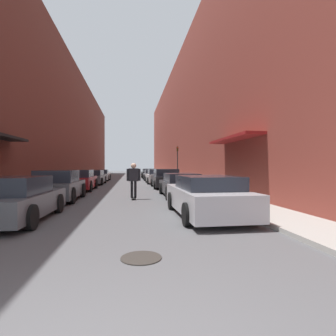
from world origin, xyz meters
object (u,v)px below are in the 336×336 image
parked_car_right_5 (149,173)px  parked_car_right_3 (158,177)px  parked_car_right_2 (166,179)px  parked_car_left_3 (93,177)px  parked_car_left_1 (58,186)px  parked_car_left_0 (15,200)px  parked_car_left_4 (100,175)px  skateboarder (134,177)px  parked_car_right_1 (181,185)px  traffic_light (177,160)px  parked_car_right_4 (152,175)px  parked_car_right_0 (206,196)px  parked_car_left_2 (80,180)px  manhole_cover (141,258)px

parked_car_right_5 → parked_car_right_3: bearing=-89.8°
parked_car_right_3 → parked_car_right_2: bearing=-88.8°
parked_car_left_3 → parked_car_left_1: bearing=-89.8°
parked_car_left_0 → parked_car_left_1: (-0.01, 4.54, 0.06)m
parked_car_left_3 → parked_car_left_4: bearing=90.6°
parked_car_right_2 → skateboarder: 6.94m
parked_car_left_0 → parked_car_right_1: bearing=42.6°
parked_car_left_1 → traffic_light: 16.00m
skateboarder → traffic_light: (4.54, 13.76, 1.20)m
parked_car_left_1 → parked_car_right_1: (5.82, 0.81, -0.08)m
parked_car_left_1 → parked_car_right_4: parked_car_left_1 is taller
parked_car_left_4 → parked_car_right_5: (5.74, 6.41, 0.02)m
parked_car_right_3 → traffic_light: bearing=45.8°
parked_car_right_0 → parked_car_right_3: (0.03, 15.96, 0.01)m
parked_car_left_0 → parked_car_left_2: 9.86m
parked_car_right_2 → traffic_light: (2.16, 7.26, 1.61)m
parked_car_right_0 → parked_car_right_5: (-0.00, 27.64, -0.00)m
parked_car_right_1 → traffic_light: traffic_light is taller
parked_car_right_4 → skateboarder: bearing=-97.4°
parked_car_right_1 → parked_car_right_5: size_ratio=1.05×
parked_car_left_2 → parked_car_left_3: (0.05, 5.77, -0.05)m
parked_car_right_1 → parked_car_left_2: bearing=142.7°
parked_car_left_4 → parked_car_right_4: (5.75, 0.61, -0.02)m
parked_car_left_3 → manhole_cover: 19.47m
parked_car_left_1 → parked_car_right_0: bearing=-38.5°
parked_car_left_3 → parked_car_right_0: parked_car_right_0 is taller
parked_car_left_4 → parked_car_left_1: bearing=-89.7°
parked_car_right_5 → traffic_light: bearing=-76.2°
parked_car_right_3 → manhole_cover: size_ratio=5.81×
parked_car_left_3 → parked_car_left_2: bearing=-90.5°
parked_car_left_2 → parked_car_left_3: bearing=89.5°
parked_car_right_3 → traffic_light: (2.26, 2.32, 1.63)m
parked_car_left_1 → parked_car_right_2: bearing=48.5°
parked_car_left_4 → parked_car_right_3: 7.82m
parked_car_left_4 → traffic_light: (8.04, -2.94, 1.67)m
parked_car_left_4 → manhole_cover: bearing=-81.8°
skateboarder → traffic_light: 14.54m
parked_car_left_1 → parked_car_right_4: (5.66, 17.34, -0.09)m
parked_car_right_2 → parked_car_left_3: bearing=142.0°
parked_car_left_2 → parked_car_right_1: 7.43m
parked_car_left_2 → parked_car_left_3: parked_car_left_2 is taller
parked_car_right_1 → parked_car_right_5: (-0.18, 22.34, 0.03)m
parked_car_left_4 → traffic_light: traffic_light is taller
parked_car_left_2 → manhole_cover: size_ratio=6.06×
parked_car_right_2 → manhole_cover: bearing=-99.0°
parked_car_left_3 → parked_car_right_2: 7.39m
parked_car_right_2 → parked_car_right_0: bearing=-90.7°
parked_car_right_4 → parked_car_right_5: bearing=90.1°
manhole_cover → parked_car_left_2: bearing=104.9°
parked_car_right_1 → parked_car_right_3: (-0.14, 10.66, 0.04)m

